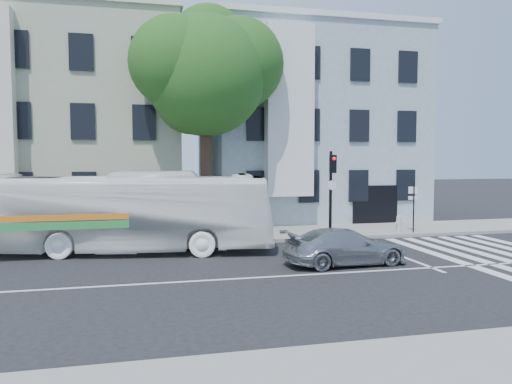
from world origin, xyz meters
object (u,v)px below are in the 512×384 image
object	(u,v)px
sedan	(345,247)
fire_hydrant	(399,223)
traffic_signal	(332,183)
bus	(126,212)

from	to	relation	value
sedan	fire_hydrant	world-z (taller)	sedan
traffic_signal	fire_hydrant	xyz separation A→B (m)	(3.81, 0.79, -2.03)
sedan	traffic_signal	distance (m)	5.52
bus	fire_hydrant	bearing A→B (deg)	-72.94
fire_hydrant	sedan	bearing A→B (deg)	-132.59
sedan	bus	bearing A→B (deg)	57.40
fire_hydrant	traffic_signal	bearing A→B (deg)	-168.32
traffic_signal	sedan	bearing A→B (deg)	-113.34
bus	sedan	xyz separation A→B (m)	(7.45, -4.04, -0.96)
bus	traffic_signal	distance (m)	9.02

